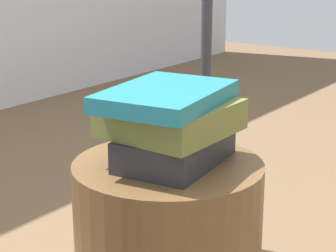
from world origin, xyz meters
TOP-DOWN VIEW (x-y plane):
  - book_charcoal at (0.01, -0.01)m, footprint 0.25×0.18m
  - book_olive at (0.01, 0.00)m, footprint 0.22×0.21m
  - book_teal at (-0.01, -0.00)m, footprint 0.29×0.22m

SIDE VIEW (x-z plane):
  - book_charcoal at x=0.01m, z-range 0.45..0.51m
  - book_olive at x=0.01m, z-range 0.51..0.56m
  - book_teal at x=-0.01m, z-range 0.56..0.60m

